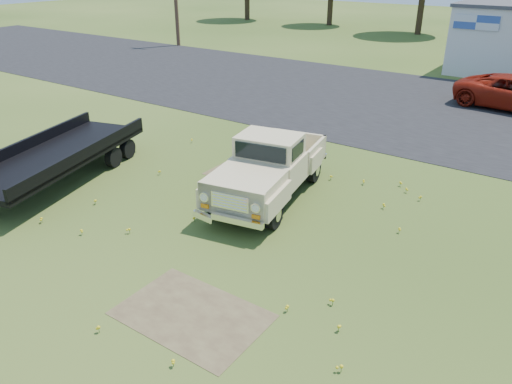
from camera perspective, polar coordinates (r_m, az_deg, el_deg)
ground at (r=13.30m, az=-3.61°, el=-4.74°), size 140.00×140.00×0.00m
asphalt_lot at (r=25.89m, az=17.59°, el=9.30°), size 90.00×14.00×0.02m
dirt_patch_a at (r=10.62m, az=-7.33°, el=-13.75°), size 3.00×2.00×0.01m
dirt_patch_b at (r=16.87m, az=-1.64°, el=2.12°), size 2.20×1.60×0.01m
vintage_pickup_truck at (r=14.81m, az=1.52°, el=2.89°), size 3.10×5.80×2.00m
flatbed_trailer at (r=17.28m, az=-21.95°, el=4.34°), size 4.29×7.66×1.98m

